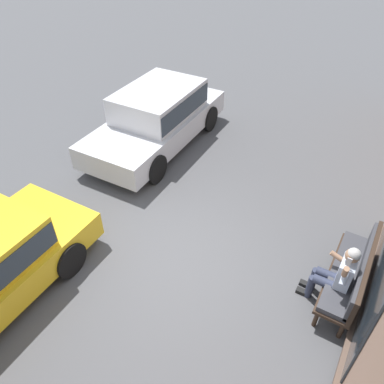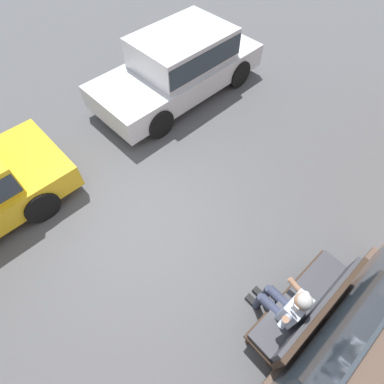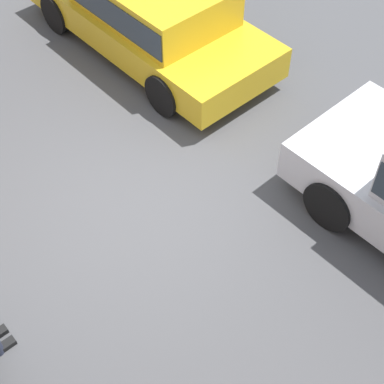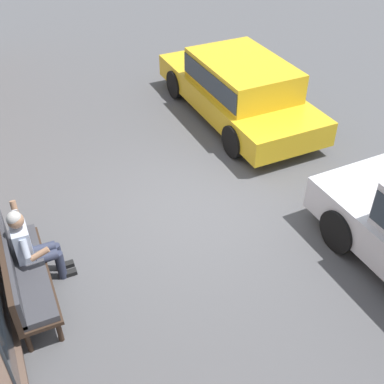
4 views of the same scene
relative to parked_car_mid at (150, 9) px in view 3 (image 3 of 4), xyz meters
name	(u,v)px [view 3 (image 3 of 4)]	position (x,y,z in m)	size (l,w,h in m)	color
ground_plane	(135,206)	(-2.54, 2.29, -0.76)	(60.00, 60.00, 0.00)	#4C4C4F
parked_car_mid	(150,9)	(0.00, 0.00, 0.00)	(4.64, 2.00, 1.37)	gold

